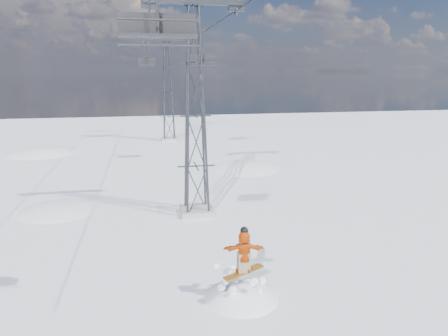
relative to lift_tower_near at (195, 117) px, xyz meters
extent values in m
plane|color=white|center=(-0.80, -8.00, -5.47)|extent=(120.00, 120.00, 0.00)
sphere|color=white|center=(-7.80, 2.00, -13.12)|extent=(16.00, 16.00, 16.00)
sphere|color=white|center=(5.20, 10.00, -14.97)|extent=(20.00, 20.00, 20.00)
sphere|color=white|center=(-12.80, 20.00, -15.87)|extent=(22.00, 22.00, 22.00)
cube|color=#999999|center=(0.00, 0.00, -5.32)|extent=(1.80, 1.80, 0.30)
cube|color=#2D2F34|center=(0.00, 0.00, 5.78)|extent=(5.00, 0.35, 0.35)
cube|color=#2D2F34|center=(-2.20, 0.00, 5.58)|extent=(0.80, 0.25, 0.50)
cube|color=#2D2F34|center=(2.20, 0.00, 5.58)|extent=(0.80, 0.25, 0.50)
cube|color=#999999|center=(0.00, 25.00, -5.32)|extent=(1.80, 1.80, 0.30)
cube|color=#2D2F34|center=(0.00, 25.00, 5.78)|extent=(5.00, 0.35, 0.35)
cube|color=#2D2F34|center=(-2.20, 25.00, 5.58)|extent=(0.80, 0.25, 0.50)
cube|color=#2D2F34|center=(2.20, 25.00, 5.58)|extent=(0.80, 0.25, 0.50)
cylinder|color=black|center=(-2.20, 11.50, 5.38)|extent=(0.06, 51.00, 0.06)
cylinder|color=black|center=(2.20, 11.50, 5.38)|extent=(0.06, 51.00, 0.06)
cube|color=orange|center=(0.45, -9.20, -4.33)|extent=(1.55, 0.89, 0.13)
imported|color=#CE4A09|center=(0.45, -9.20, -3.56)|extent=(1.44, 0.62, 1.50)
cube|color=#827250|center=(0.45, -9.20, -3.97)|extent=(0.46, 0.37, 0.69)
sphere|color=black|center=(0.45, -9.20, -2.83)|extent=(0.28, 0.28, 0.28)
cube|color=black|center=(-2.20, -10.65, 3.21)|extent=(1.97, 0.44, 0.08)
cube|color=black|center=(-2.20, -10.43, 3.51)|extent=(1.97, 0.06, 0.54)
cylinder|color=black|center=(-2.20, -10.90, 2.97)|extent=(1.97, 0.06, 0.06)
cylinder|color=black|center=(-2.20, -10.95, 3.56)|extent=(1.97, 0.05, 0.05)
cylinder|color=black|center=(2.20, 12.24, 4.23)|extent=(0.08, 0.08, 2.31)
cube|color=black|center=(2.20, 12.24, 3.07)|extent=(2.10, 0.47, 0.08)
cube|color=black|center=(2.20, 12.47, 3.39)|extent=(2.10, 0.06, 0.58)
cylinder|color=black|center=(2.20, 11.98, 2.81)|extent=(2.10, 0.06, 0.06)
cylinder|color=black|center=(2.20, 11.92, 3.44)|extent=(2.10, 0.05, 0.05)
cylinder|color=black|center=(-2.20, 25.14, 4.34)|extent=(0.08, 0.08, 2.09)
cube|color=black|center=(-2.20, 25.14, 3.29)|extent=(1.90, 0.43, 0.08)
cube|color=black|center=(-2.20, 25.35, 3.58)|extent=(1.90, 0.06, 0.52)
cylinder|color=black|center=(-2.20, 24.90, 3.05)|extent=(1.90, 0.06, 0.06)
cylinder|color=black|center=(-2.20, 24.86, 3.62)|extent=(1.90, 0.05, 0.05)
cylinder|color=black|center=(-2.20, 29.73, 4.27)|extent=(0.08, 0.08, 2.22)
cube|color=black|center=(-2.20, 29.73, 3.17)|extent=(2.01, 0.45, 0.08)
cube|color=black|center=(-2.20, 29.96, 3.47)|extent=(2.01, 0.06, 0.55)
cylinder|color=black|center=(-2.20, 29.48, 2.92)|extent=(2.01, 0.06, 0.06)
cylinder|color=black|center=(-2.20, 29.43, 3.52)|extent=(2.01, 0.05, 0.05)
camera|label=1|loc=(-2.60, -21.25, 2.34)|focal=32.00mm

